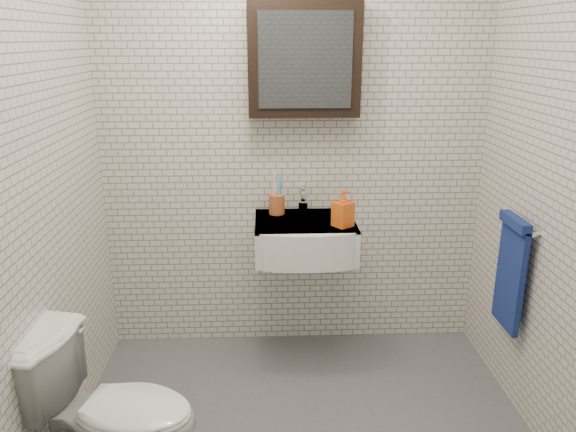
{
  "coord_description": "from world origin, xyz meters",
  "views": [
    {
      "loc": [
        -0.17,
        -2.16,
        1.81
      ],
      "look_at": [
        -0.06,
        0.45,
        0.98
      ],
      "focal_mm": 35.0,
      "sensor_mm": 36.0,
      "label": 1
    }
  ],
  "objects": [
    {
      "name": "soap_bottle",
      "position": [
        0.24,
        0.66,
        0.95
      ],
      "size": [
        0.13,
        0.13,
        0.2
      ],
      "primitive_type": "imported",
      "rotation": [
        0.0,
        0.0,
        0.64
      ],
      "color": "orange",
      "rests_on": "washbasin"
    },
    {
      "name": "toilet",
      "position": [
        -0.8,
        -0.22,
        0.36
      ],
      "size": [
        0.77,
        0.54,
        0.71
      ],
      "primitive_type": "imported",
      "rotation": [
        0.0,
        0.0,
        1.34
      ],
      "color": "white",
      "rests_on": "ground"
    },
    {
      "name": "faucet",
      "position": [
        0.05,
        0.93,
        0.92
      ],
      "size": [
        0.06,
        0.2,
        0.15
      ],
      "color": "silver",
      "rests_on": "washbasin"
    },
    {
      "name": "toothbrush_cup",
      "position": [
        -0.1,
        0.91,
        0.91
      ],
      "size": [
        0.1,
        0.1,
        0.25
      ],
      "rotation": [
        0.0,
        0.0,
        0.16
      ],
      "color": "#A55229",
      "rests_on": "washbasin"
    },
    {
      "name": "room_shell",
      "position": [
        0.0,
        0.0,
        1.47
      ],
      "size": [
        2.22,
        2.02,
        2.51
      ],
      "color": "silver",
      "rests_on": "ground"
    },
    {
      "name": "mirror_cabinet",
      "position": [
        0.05,
        0.93,
        1.7
      ],
      "size": [
        0.6,
        0.15,
        0.6
      ],
      "color": "black",
      "rests_on": "room_shell"
    },
    {
      "name": "towel_rail",
      "position": [
        1.04,
        0.35,
        0.72
      ],
      "size": [
        0.09,
        0.3,
        0.58
      ],
      "color": "silver",
      "rests_on": "room_shell"
    },
    {
      "name": "washbasin",
      "position": [
        0.05,
        0.73,
        0.76
      ],
      "size": [
        0.55,
        0.5,
        0.2
      ],
      "color": "white",
      "rests_on": "room_shell"
    }
  ]
}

